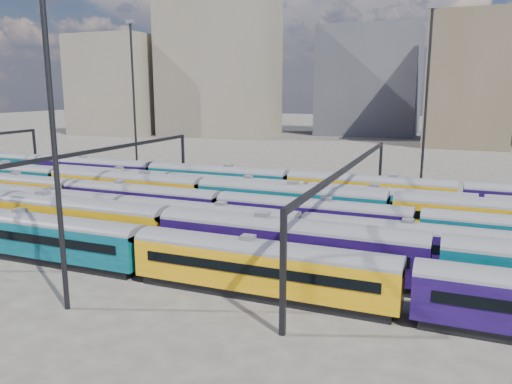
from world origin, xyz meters
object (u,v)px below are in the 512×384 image
at_px(rake_0, 408,282).
at_px(rake_2, 301,228).
at_px(mast_2, 51,104).
at_px(rake_1, 67,214).

xyz_separation_m(rake_0, rake_2, (-10.29, 10.00, -0.12)).
xyz_separation_m(rake_0, mast_2, (-21.88, -7.00, 11.34)).
relative_size(rake_1, rake_2, 0.97).
xyz_separation_m(rake_2, mast_2, (-11.59, -17.00, 11.46)).
distance_m(rake_1, mast_2, 19.47).
height_order(rake_0, mast_2, mast_2).
bearing_deg(rake_1, rake_2, 12.68).
bearing_deg(rake_1, mast_2, -48.45).
height_order(rake_1, rake_2, rake_1).
bearing_deg(rake_0, rake_2, 135.81).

